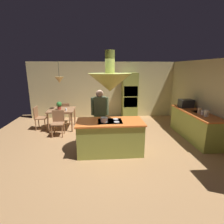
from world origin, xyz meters
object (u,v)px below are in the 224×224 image
object	(u,v)px
canister_sugar	(203,113)
canister_tea	(200,111)
cooking_pot_on_cooktop	(104,120)
cup_on_table	(66,109)
chair_at_corner	(39,116)
person_at_island	(100,113)
kitchen_island	(110,137)
chair_facing_island	(58,121)
dining_table	(62,112)
oven_tower	(130,96)
potted_plant_on_table	(59,105)
canister_flour	(207,113)
microwave_on_counter	(186,103)
chair_by_back_wall	(65,111)

from	to	relation	value
canister_sugar	canister_tea	world-z (taller)	canister_tea
canister_sugar	cooking_pot_on_cooktop	distance (m)	3.05
cup_on_table	canister_sugar	distance (m)	4.57
cup_on_table	cooking_pot_on_cooktop	world-z (taller)	cooking_pot_on_cooktop
chair_at_corner	cooking_pot_on_cooktop	world-z (taller)	cooking_pot_on_cooktop
person_at_island	chair_at_corner	distance (m)	2.72
canister_sugar	cooking_pot_on_cooktop	world-z (taller)	canister_sugar
kitchen_island	chair_facing_island	distance (m)	2.21
dining_table	cooking_pot_on_cooktop	bearing A→B (deg)	-55.37
dining_table	canister_sugar	bearing A→B (deg)	-20.34
oven_tower	potted_plant_on_table	bearing A→B (deg)	-157.93
dining_table	chair_facing_island	bearing A→B (deg)	-90.00
potted_plant_on_table	canister_tea	bearing A→B (deg)	-17.81
dining_table	person_at_island	world-z (taller)	person_at_island
person_at_island	chair_facing_island	distance (m)	1.66
oven_tower	canister_tea	bearing A→B (deg)	-56.67
kitchen_island	canister_sugar	xyz separation A→B (m)	(2.84, 0.42, 0.52)
canister_tea	cooking_pot_on_cooktop	xyz separation A→B (m)	(-3.00, -0.73, -0.01)
chair_at_corner	chair_facing_island	bearing A→B (deg)	-128.65
kitchen_island	canister_flour	distance (m)	2.90
canister_sugar	chair_facing_island	bearing A→B (deg)	167.64
canister_tea	canister_flour	bearing A→B (deg)	-90.00
kitchen_island	cooking_pot_on_cooktop	world-z (taller)	cooking_pot_on_cooktop
canister_sugar	cup_on_table	bearing A→B (deg)	161.49
kitchen_island	potted_plant_on_table	distance (m)	2.77
canister_flour	microwave_on_counter	world-z (taller)	microwave_on_counter
dining_table	chair_at_corner	xyz separation A→B (m)	(-0.86, -0.00, -0.15)
microwave_on_counter	person_at_island	bearing A→B (deg)	-166.09
kitchen_island	cup_on_table	world-z (taller)	kitchen_island
chair_facing_island	person_at_island	bearing A→B (deg)	-26.09
chair_facing_island	microwave_on_counter	bearing A→B (deg)	0.81
dining_table	microwave_on_counter	xyz separation A→B (m)	(4.54, -0.62, 0.39)
potted_plant_on_table	canister_flour	world-z (taller)	canister_flour
dining_table	potted_plant_on_table	size ratio (longest dim) A/B	3.21
kitchen_island	cup_on_table	bearing A→B (deg)	128.60
microwave_on_counter	canister_flour	bearing A→B (deg)	-90.00
dining_table	chair_by_back_wall	world-z (taller)	chair_by_back_wall
kitchen_island	oven_tower	world-z (taller)	oven_tower
canister_flour	canister_sugar	distance (m)	0.18
oven_tower	cooking_pot_on_cooktop	distance (m)	3.60
potted_plant_on_table	oven_tower	bearing A→B (deg)	22.07
kitchen_island	canister_flour	bearing A→B (deg)	4.76
dining_table	person_at_island	xyz separation A→B (m)	(1.44, -1.39, 0.29)
chair_by_back_wall	cooking_pot_on_cooktop	xyz separation A→B (m)	(1.54, -2.92, 0.48)
chair_by_back_wall	cooking_pot_on_cooktop	distance (m)	3.33
potted_plant_on_table	canister_flour	bearing A→B (deg)	-21.77
microwave_on_counter	cooking_pot_on_cooktop	bearing A→B (deg)	-151.84
chair_facing_island	canister_flour	world-z (taller)	canister_flour
kitchen_island	canister_tea	xyz separation A→B (m)	(2.84, 0.60, 0.54)
chair_facing_island	chair_by_back_wall	world-z (taller)	same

